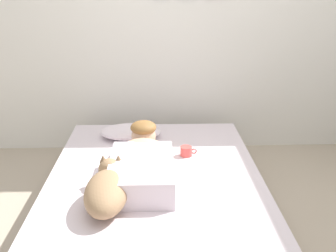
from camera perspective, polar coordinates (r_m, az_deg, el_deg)
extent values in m
plane|color=tan|center=(2.75, 4.71, -15.40)|extent=(12.27, 12.27, 0.00)
cube|color=silver|center=(3.74, 2.73, 15.13)|extent=(4.13, 0.10, 2.50)
cube|color=#726051|center=(2.87, -1.84, -11.84)|extent=(1.54, 2.10, 0.14)
cube|color=silver|center=(2.79, -1.88, -8.97)|extent=(1.49, 2.04, 0.19)
ellipsoid|color=silver|center=(3.35, -5.50, -0.86)|extent=(0.52, 0.32, 0.11)
cube|color=silver|center=(2.58, -3.91, -6.91)|extent=(0.42, 0.64, 0.18)
ellipsoid|color=#D8AD8E|center=(2.88, -3.69, -3.40)|extent=(0.32, 0.20, 0.16)
sphere|color=#D8AD8E|center=(3.01, -3.62, -1.45)|extent=(0.19, 0.19, 0.19)
ellipsoid|color=olive|center=(2.99, -3.65, -0.21)|extent=(0.20, 0.20, 0.10)
cylinder|color=#D8AD8E|center=(3.03, -5.49, -2.84)|extent=(0.23, 0.07, 0.14)
cylinder|color=#D8AD8E|center=(3.02, -1.70, -2.81)|extent=(0.23, 0.07, 0.14)
ellipsoid|color=#9E7A56|center=(2.37, -9.05, -9.67)|extent=(0.26, 0.48, 0.20)
sphere|color=#9E7A56|center=(2.59, -8.57, -6.35)|extent=(0.15, 0.15, 0.15)
cone|color=#7E6145|center=(2.58, -9.53, -4.76)|extent=(0.05, 0.05, 0.05)
cone|color=#7E6145|center=(2.57, -7.31, -4.76)|extent=(0.05, 0.05, 0.05)
cylinder|color=#D84C47|center=(3.02, 2.68, -3.74)|extent=(0.09, 0.09, 0.07)
torus|color=#D84C47|center=(3.02, 3.76, -3.72)|extent=(0.05, 0.01, 0.05)
cube|color=black|center=(2.82, -1.58, -6.31)|extent=(0.07, 0.14, 0.01)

